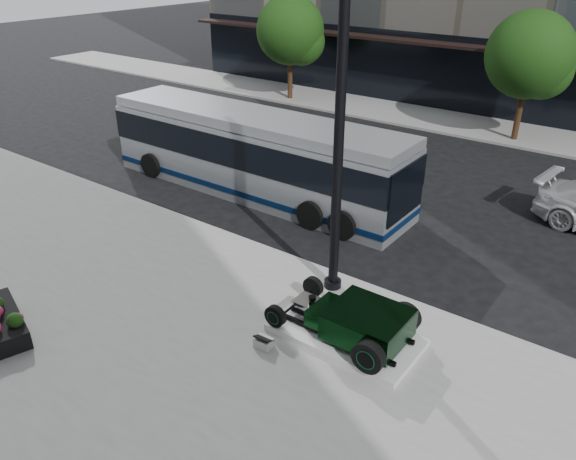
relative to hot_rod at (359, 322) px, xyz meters
The scene contains 8 objects.
ground 5.21m from the hot_rod, 122.22° to the left, with size 120.00×120.00×0.00m, color black.
sidewalk_far 18.58m from the hot_rod, 98.52° to the left, with size 70.00×4.00×0.12m, color gray.
street_trees 17.78m from the hot_rod, 95.26° to the left, with size 29.80×3.80×5.70m.
display_plinth 0.60m from the hot_rod, behind, with size 3.40×1.80×0.15m, color silver.
hot_rod is the anchor object (origin of this frame).
info_plaque 2.20m from the hot_rod, 139.57° to the right, with size 0.41×0.32×0.31m.
lamppost 4.02m from the hot_rod, 136.56° to the left, with size 0.45×0.45×8.23m.
transit_bus 9.53m from the hot_rod, 143.86° to the left, with size 12.12×2.88×2.92m.
Camera 1 is at (7.58, -13.55, 8.28)m, focal length 35.00 mm.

